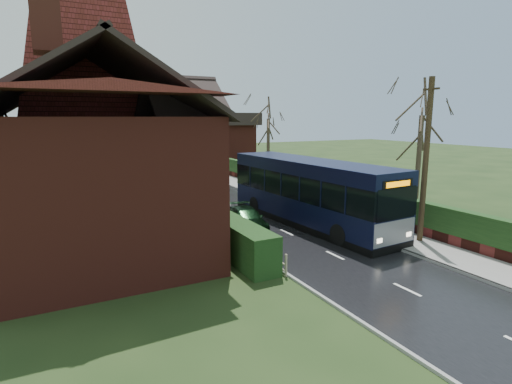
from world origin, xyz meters
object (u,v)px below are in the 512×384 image
car_green (246,219)px  car_silver (197,197)px  bus (310,193)px  bus_stop_sign (393,206)px  brick_house (98,152)px  telegraph_pole (426,162)px

car_green → car_silver: bearing=103.2°
bus → bus_stop_sign: bus is taller
brick_house → bus_stop_sign: (12.07, -6.77, -2.47)m
car_silver → bus_stop_sign: (5.31, -12.48, 1.29)m
telegraph_pole → brick_house: bearing=162.8°
brick_house → bus: (10.83, -1.84, -2.57)m
brick_house → bus: brick_house is taller
bus → telegraph_pole: size_ratio=1.56×
car_green → bus_stop_sign: 7.55m
car_silver → car_green: bearing=-90.9°
brick_house → bus: 11.28m
car_silver → bus_stop_sign: size_ratio=1.25×
car_green → bus: bearing=0.4°
bus_stop_sign → telegraph_pole: 2.55m
bus → bus_stop_sign: bearing=-79.5°
bus → car_green: 3.94m
brick_house → car_green: 8.17m
car_silver → telegraph_pole: size_ratio=0.46×
brick_house → telegraph_pole: brick_house is taller
brick_house → car_green: (7.13, -1.21, -3.79)m
car_green → telegraph_pole: bearing=-33.0°
bus → bus_stop_sign: 5.09m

